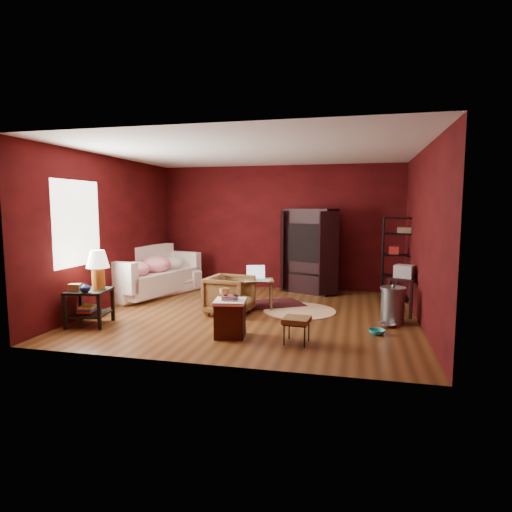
{
  "coord_description": "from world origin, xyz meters",
  "views": [
    {
      "loc": [
        1.74,
        -7.14,
        1.87
      ],
      "look_at": [
        0.0,
        0.2,
        1.0
      ],
      "focal_mm": 30.0,
      "sensor_mm": 36.0,
      "label": 1
    }
  ],
  "objects_px": {
    "wire_shelving": "(404,256)",
    "tv_armoire": "(310,249)",
    "sofa": "(152,275)",
    "side_table": "(94,280)",
    "laptop_desk": "(256,283)",
    "armchair": "(230,293)",
    "hamper": "(230,318)"
  },
  "relations": [
    {
      "from": "hamper",
      "to": "tv_armoire",
      "type": "xyz_separation_m",
      "value": [
        0.76,
        3.52,
        0.67
      ]
    },
    {
      "from": "armchair",
      "to": "wire_shelving",
      "type": "relative_size",
      "value": 0.45
    },
    {
      "from": "armchair",
      "to": "side_table",
      "type": "height_order",
      "value": "side_table"
    },
    {
      "from": "hamper",
      "to": "laptop_desk",
      "type": "height_order",
      "value": "laptop_desk"
    },
    {
      "from": "wire_shelving",
      "to": "sofa",
      "type": "bearing_deg",
      "value": -167.62
    },
    {
      "from": "side_table",
      "to": "laptop_desk",
      "type": "distance_m",
      "value": 2.79
    },
    {
      "from": "sofa",
      "to": "armchair",
      "type": "xyz_separation_m",
      "value": [
        2.07,
        -1.18,
        -0.05
      ]
    },
    {
      "from": "wire_shelving",
      "to": "tv_armoire",
      "type": "bearing_deg",
      "value": 170.61
    },
    {
      "from": "hamper",
      "to": "armchair",
      "type": "bearing_deg",
      "value": 107.04
    },
    {
      "from": "laptop_desk",
      "to": "armchair",
      "type": "bearing_deg",
      "value": -139.86
    },
    {
      "from": "armchair",
      "to": "wire_shelving",
      "type": "xyz_separation_m",
      "value": [
        3.05,
        1.74,
        0.54
      ]
    },
    {
      "from": "side_table",
      "to": "tv_armoire",
      "type": "relative_size",
      "value": 0.65
    },
    {
      "from": "hamper",
      "to": "laptop_desk",
      "type": "bearing_deg",
      "value": 91.09
    },
    {
      "from": "hamper",
      "to": "laptop_desk",
      "type": "xyz_separation_m",
      "value": [
        -0.03,
        1.75,
        0.21
      ]
    },
    {
      "from": "sofa",
      "to": "hamper",
      "type": "distance_m",
      "value": 3.45
    },
    {
      "from": "tv_armoire",
      "to": "hamper",
      "type": "bearing_deg",
      "value": -79.03
    },
    {
      "from": "side_table",
      "to": "hamper",
      "type": "relative_size",
      "value": 1.91
    },
    {
      "from": "sofa",
      "to": "armchair",
      "type": "bearing_deg",
      "value": -97.31
    },
    {
      "from": "tv_armoire",
      "to": "laptop_desk",
      "type": "bearing_deg",
      "value": -90.99
    },
    {
      "from": "sofa",
      "to": "wire_shelving",
      "type": "distance_m",
      "value": 5.17
    },
    {
      "from": "side_table",
      "to": "laptop_desk",
      "type": "height_order",
      "value": "side_table"
    },
    {
      "from": "armchair",
      "to": "laptop_desk",
      "type": "bearing_deg",
      "value": -28.51
    },
    {
      "from": "tv_armoire",
      "to": "armchair",
      "type": "bearing_deg",
      "value": -93.58
    },
    {
      "from": "hamper",
      "to": "tv_armoire",
      "type": "relative_size",
      "value": 0.34
    },
    {
      "from": "side_table",
      "to": "hamper",
      "type": "bearing_deg",
      "value": -3.69
    },
    {
      "from": "laptop_desk",
      "to": "tv_armoire",
      "type": "height_order",
      "value": "tv_armoire"
    },
    {
      "from": "sofa",
      "to": "armchair",
      "type": "height_order",
      "value": "sofa"
    },
    {
      "from": "side_table",
      "to": "tv_armoire",
      "type": "xyz_separation_m",
      "value": [
        3.06,
        3.37,
        0.24
      ]
    },
    {
      "from": "laptop_desk",
      "to": "side_table",
      "type": "bearing_deg",
      "value": -159.7
    },
    {
      "from": "laptop_desk",
      "to": "wire_shelving",
      "type": "xyz_separation_m",
      "value": [
        2.7,
        1.24,
        0.43
      ]
    },
    {
      "from": "hamper",
      "to": "tv_armoire",
      "type": "distance_m",
      "value": 3.67
    },
    {
      "from": "wire_shelving",
      "to": "side_table",
      "type": "bearing_deg",
      "value": -144.12
    }
  ]
}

